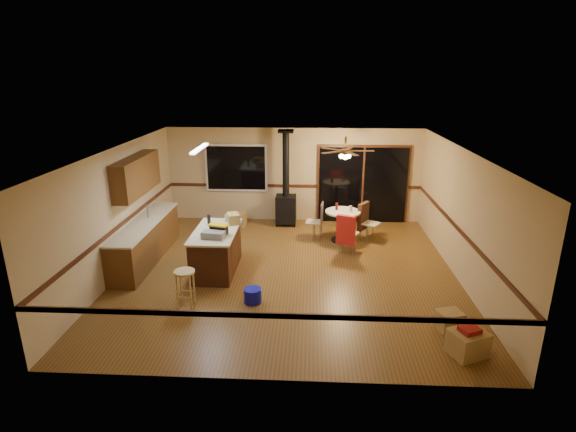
# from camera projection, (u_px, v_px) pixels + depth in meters

# --- Properties ---
(floor) EXTENTS (7.00, 7.00, 0.00)m
(floor) POSITION_uv_depth(u_px,v_px,m) (287.00, 272.00, 9.52)
(floor) COLOR brown
(floor) RESTS_ON ground
(ceiling) EXTENTS (7.00, 7.00, 0.00)m
(ceiling) POSITION_uv_depth(u_px,v_px,m) (287.00, 150.00, 8.72)
(ceiling) COLOR silver
(ceiling) RESTS_ON ground
(wall_back) EXTENTS (7.00, 0.00, 7.00)m
(wall_back) POSITION_uv_depth(u_px,v_px,m) (294.00, 175.00, 12.44)
(wall_back) COLOR tan
(wall_back) RESTS_ON ground
(wall_front) EXTENTS (7.00, 0.00, 7.00)m
(wall_front) POSITION_uv_depth(u_px,v_px,m) (273.00, 296.00, 5.79)
(wall_front) COLOR tan
(wall_front) RESTS_ON ground
(wall_left) EXTENTS (0.00, 7.00, 7.00)m
(wall_left) POSITION_uv_depth(u_px,v_px,m) (119.00, 211.00, 9.29)
(wall_left) COLOR tan
(wall_left) RESTS_ON ground
(wall_right) EXTENTS (0.00, 7.00, 7.00)m
(wall_right) POSITION_uv_depth(u_px,v_px,m) (462.00, 216.00, 8.94)
(wall_right) COLOR tan
(wall_right) RESTS_ON ground
(chair_rail) EXTENTS (7.00, 7.00, 0.08)m
(chair_rail) POSITION_uv_depth(u_px,v_px,m) (287.00, 227.00, 9.21)
(chair_rail) COLOR #3E1E0F
(chair_rail) RESTS_ON ground
(window) EXTENTS (1.72, 0.10, 1.32)m
(window) POSITION_uv_depth(u_px,v_px,m) (236.00, 168.00, 12.41)
(window) COLOR black
(window) RESTS_ON ground
(sliding_door) EXTENTS (2.52, 0.10, 2.10)m
(sliding_door) POSITION_uv_depth(u_px,v_px,m) (363.00, 185.00, 12.38)
(sliding_door) COLOR black
(sliding_door) RESTS_ON ground
(lower_cabinets) EXTENTS (0.60, 3.00, 0.86)m
(lower_cabinets) POSITION_uv_depth(u_px,v_px,m) (146.00, 242.00, 10.02)
(lower_cabinets) COLOR #5A3617
(lower_cabinets) RESTS_ON ground
(countertop) EXTENTS (0.64, 3.04, 0.04)m
(countertop) POSITION_uv_depth(u_px,v_px,m) (144.00, 222.00, 9.88)
(countertop) COLOR beige
(countertop) RESTS_ON lower_cabinets
(upper_cabinets) EXTENTS (0.35, 2.00, 0.80)m
(upper_cabinets) POSITION_uv_depth(u_px,v_px,m) (137.00, 175.00, 9.76)
(upper_cabinets) COLOR #5A3617
(upper_cabinets) RESTS_ON ground
(kitchen_island) EXTENTS (0.88, 1.68, 0.90)m
(kitchen_island) POSITION_uv_depth(u_px,v_px,m) (216.00, 251.00, 9.45)
(kitchen_island) COLOR #361A0D
(kitchen_island) RESTS_ON ground
(wood_stove) EXTENTS (0.55, 0.50, 2.52)m
(wood_stove) POSITION_uv_depth(u_px,v_px,m) (286.00, 199.00, 12.20)
(wood_stove) COLOR black
(wood_stove) RESTS_ON ground
(ceiling_fan) EXTENTS (0.24, 0.24, 0.55)m
(ceiling_fan) POSITION_uv_depth(u_px,v_px,m) (345.00, 153.00, 10.58)
(ceiling_fan) COLOR brown
(ceiling_fan) RESTS_ON ceiling
(fluorescent_strip) EXTENTS (0.10, 1.20, 0.04)m
(fluorescent_strip) POSITION_uv_depth(u_px,v_px,m) (200.00, 149.00, 9.10)
(fluorescent_strip) COLOR white
(fluorescent_strip) RESTS_ON ceiling
(toolbox_grey) EXTENTS (0.47, 0.31, 0.14)m
(toolbox_grey) POSITION_uv_depth(u_px,v_px,m) (213.00, 235.00, 8.89)
(toolbox_grey) COLOR slate
(toolbox_grey) RESTS_ON kitchen_island
(toolbox_black) EXTENTS (0.37, 0.26, 0.19)m
(toolbox_black) POSITION_uv_depth(u_px,v_px,m) (219.00, 230.00, 9.08)
(toolbox_black) COLOR black
(toolbox_black) RESTS_ON kitchen_island
(toolbox_yellow_lid) EXTENTS (0.43, 0.30, 0.03)m
(toolbox_yellow_lid) POSITION_uv_depth(u_px,v_px,m) (219.00, 225.00, 9.05)
(toolbox_yellow_lid) COLOR gold
(toolbox_yellow_lid) RESTS_ON toolbox_black
(box_on_island) EXTENTS (0.33, 0.39, 0.22)m
(box_on_island) POSITION_uv_depth(u_px,v_px,m) (233.00, 219.00, 9.74)
(box_on_island) COLOR #A18047
(box_on_island) RESTS_ON kitchen_island
(bottle_dark) EXTENTS (0.08, 0.08, 0.25)m
(bottle_dark) POSITION_uv_depth(u_px,v_px,m) (209.00, 220.00, 9.58)
(bottle_dark) COLOR black
(bottle_dark) RESTS_ON kitchen_island
(bottle_pink) EXTENTS (0.08, 0.08, 0.21)m
(bottle_pink) POSITION_uv_depth(u_px,v_px,m) (220.00, 229.00, 9.13)
(bottle_pink) COLOR #D84C8C
(bottle_pink) RESTS_ON kitchen_island
(bottle_white) EXTENTS (0.05, 0.05, 0.16)m
(bottle_white) POSITION_uv_depth(u_px,v_px,m) (226.00, 218.00, 9.85)
(bottle_white) COLOR white
(bottle_white) RESTS_ON kitchen_island
(bar_stool) EXTENTS (0.39, 0.39, 0.68)m
(bar_stool) POSITION_uv_depth(u_px,v_px,m) (186.00, 288.00, 8.07)
(bar_stool) COLOR tan
(bar_stool) RESTS_ON floor
(blue_bucket) EXTENTS (0.39, 0.39, 0.27)m
(blue_bucket) POSITION_uv_depth(u_px,v_px,m) (253.00, 296.00, 8.24)
(blue_bucket) COLOR #0D10BB
(blue_bucket) RESTS_ON floor
(dining_table) EXTENTS (0.86, 0.86, 0.78)m
(dining_table) POSITION_uv_depth(u_px,v_px,m) (343.00, 221.00, 11.10)
(dining_table) COLOR black
(dining_table) RESTS_ON ground
(glass_red) EXTENTS (0.08, 0.08, 0.18)m
(glass_red) POSITION_uv_depth(u_px,v_px,m) (337.00, 206.00, 11.09)
(glass_red) COLOR #590C14
(glass_red) RESTS_ON dining_table
(glass_cream) EXTENTS (0.08, 0.08, 0.16)m
(glass_cream) POSITION_uv_depth(u_px,v_px,m) (351.00, 209.00, 10.94)
(glass_cream) COLOR beige
(glass_cream) RESTS_ON dining_table
(chair_left) EXTENTS (0.45, 0.45, 0.51)m
(chair_left) POSITION_uv_depth(u_px,v_px,m) (318.00, 217.00, 11.19)
(chair_left) COLOR tan
(chair_left) RESTS_ON ground
(chair_near) EXTENTS (0.57, 0.59, 0.70)m
(chair_near) POSITION_uv_depth(u_px,v_px,m) (346.00, 230.00, 10.25)
(chair_near) COLOR tan
(chair_near) RESTS_ON ground
(chair_right) EXTENTS (0.61, 0.60, 0.70)m
(chair_right) POSITION_uv_depth(u_px,v_px,m) (364.00, 217.00, 11.19)
(chair_right) COLOR tan
(chair_right) RESTS_ON ground
(box_under_window) EXTENTS (0.53, 0.44, 0.39)m
(box_under_window) POSITION_uv_depth(u_px,v_px,m) (236.00, 219.00, 12.28)
(box_under_window) COLOR #A18047
(box_under_window) RESTS_ON floor
(box_corner_a) EXTENTS (0.64, 0.60, 0.39)m
(box_corner_a) POSITION_uv_depth(u_px,v_px,m) (468.00, 343.00, 6.70)
(box_corner_a) COLOR #A18047
(box_corner_a) RESTS_ON floor
(box_corner_b) EXTENTS (0.46, 0.42, 0.31)m
(box_corner_b) POSITION_uv_depth(u_px,v_px,m) (449.00, 320.00, 7.38)
(box_corner_b) COLOR #A18047
(box_corner_b) RESTS_ON floor
(box_small_red) EXTENTS (0.35, 0.32, 0.07)m
(box_small_red) POSITION_uv_depth(u_px,v_px,m) (470.00, 330.00, 6.63)
(box_small_red) COLOR maroon
(box_small_red) RESTS_ON box_corner_a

